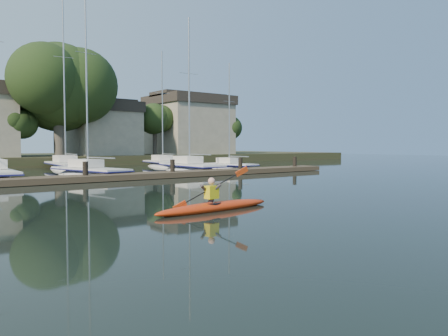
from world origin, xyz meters
TOP-DOWN VIEW (x-y plane):
  - ground at (0.00, 0.00)m, footprint 160.00×160.00m
  - kayak at (-3.75, 0.09)m, footprint 4.86×1.04m
  - dock at (0.00, 14.00)m, footprint 34.00×2.00m
  - sailboat_2 at (-1.20, 18.09)m, footprint 3.63×9.07m
  - sailboat_3 at (7.26, 18.19)m, footprint 2.62×8.68m
  - sailboat_4 at (11.77, 18.67)m, footprint 2.70×6.40m
  - sailboat_6 at (0.13, 27.17)m, footprint 3.22×10.76m
  - sailboat_7 at (9.47, 26.48)m, footprint 3.05×8.09m
  - shore at (1.61, 40.29)m, footprint 90.00×25.25m

SIDE VIEW (x-z plane):
  - sailboat_3 at x=7.26m, z-range -7.13..6.72m
  - sailboat_6 at x=0.13m, z-range -8.62..8.23m
  - sailboat_7 at x=9.47m, z-range -6.55..6.17m
  - sailboat_2 at x=-1.20m, z-range -7.50..7.14m
  - sailboat_4 at x=11.77m, z-range -5.44..5.10m
  - ground at x=0.00m, z-range 0.00..0.00m
  - kayak at x=-3.75m, z-range -0.58..0.96m
  - dock at x=0.00m, z-range -0.70..1.10m
  - shore at x=1.61m, z-range -3.15..9.60m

